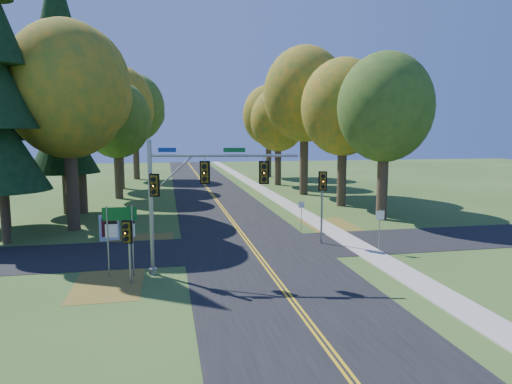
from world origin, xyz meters
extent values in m
plane|color=#2D4D1B|center=(0.00, 0.00, 0.00)|extent=(160.00, 160.00, 0.00)
cube|color=black|center=(0.00, 0.00, 0.01)|extent=(8.00, 160.00, 0.02)
cube|color=black|center=(0.00, 2.00, 0.01)|extent=(60.00, 6.00, 0.02)
cube|color=gold|center=(-0.10, 0.00, 0.03)|extent=(0.10, 160.00, 0.01)
cube|color=gold|center=(0.10, 0.00, 0.03)|extent=(0.10, 160.00, 0.01)
cube|color=#9E998E|center=(6.20, 0.00, 0.03)|extent=(1.60, 160.00, 0.06)
cube|color=brown|center=(-6.50, 4.00, 0.01)|extent=(4.00, 6.00, 0.00)
cube|color=brown|center=(6.80, 6.00, 0.01)|extent=(3.50, 8.00, 0.00)
cube|color=brown|center=(-7.50, -3.00, 0.01)|extent=(3.00, 5.00, 0.00)
cylinder|color=#38281C|center=(-11.20, 9.30, 3.38)|extent=(0.86, 0.86, 6.75)
ellipsoid|color=#C28019|center=(-11.20, 9.30, 9.55)|extent=(8.00, 8.00, 9.20)
sphere|color=#C28019|center=(-9.60, 10.50, 8.75)|extent=(4.80, 4.80, 4.80)
sphere|color=#C28019|center=(-12.60, 8.50, 10.35)|extent=(4.40, 4.40, 4.40)
cylinder|color=#38281C|center=(11.50, 8.70, 3.04)|extent=(0.83, 0.83, 6.08)
ellipsoid|color=#516E22|center=(11.50, 8.70, 8.60)|extent=(7.20, 7.20, 8.28)
sphere|color=#516E22|center=(12.94, 9.78, 7.88)|extent=(4.32, 4.32, 4.32)
sphere|color=#516E22|center=(10.24, 7.98, 9.32)|extent=(3.96, 3.96, 3.96)
cylinder|color=#38281C|center=(-11.80, 16.20, 3.71)|extent=(0.89, 0.89, 7.42)
ellipsoid|color=#C28019|center=(-11.80, 16.20, 10.43)|extent=(8.60, 8.60, 9.89)
sphere|color=#C28019|center=(-10.08, 17.49, 9.57)|extent=(5.16, 5.16, 5.16)
sphere|color=#C28019|center=(-13.30, 15.34, 11.29)|extent=(4.73, 4.73, 4.73)
cylinder|color=#38281C|center=(10.90, 15.50, 3.15)|extent=(0.84, 0.84, 6.30)
ellipsoid|color=#C28019|center=(10.90, 15.50, 8.96)|extent=(7.60, 7.60, 8.74)
sphere|color=#C28019|center=(12.42, 16.64, 8.20)|extent=(4.56, 4.56, 4.56)
sphere|color=#C28019|center=(9.57, 14.74, 9.72)|extent=(4.18, 4.18, 4.18)
cylinder|color=#38281C|center=(-9.60, 24.40, 2.81)|extent=(0.81, 0.81, 5.62)
ellipsoid|color=#516E22|center=(-9.60, 24.40, 8.00)|extent=(6.80, 6.80, 7.82)
sphere|color=#516E22|center=(-8.24, 25.42, 7.33)|extent=(4.08, 4.08, 4.08)
sphere|color=#516E22|center=(-10.79, 23.72, 8.69)|extent=(3.74, 3.74, 3.74)
cylinder|color=#38281C|center=(9.80, 23.60, 3.83)|extent=(0.90, 0.90, 7.65)
ellipsoid|color=#C28019|center=(9.80, 23.60, 10.73)|extent=(8.80, 8.80, 10.12)
sphere|color=#C28019|center=(11.56, 24.92, 9.85)|extent=(5.28, 5.28, 5.28)
sphere|color=#C28019|center=(8.26, 22.72, 11.61)|extent=(4.84, 4.84, 4.84)
cylinder|color=#38281C|center=(-10.20, 33.10, 3.49)|extent=(0.87, 0.87, 6.98)
ellipsoid|color=#C28019|center=(-10.20, 33.10, 9.85)|extent=(8.20, 8.20, 9.43)
sphere|color=#C28019|center=(-8.56, 34.33, 9.03)|extent=(4.92, 4.92, 4.92)
sphere|color=#C28019|center=(-11.63, 32.28, 10.67)|extent=(4.51, 4.51, 4.51)
cylinder|color=#38281C|center=(9.20, 32.80, 2.93)|extent=(0.82, 0.82, 5.85)
ellipsoid|color=#C28019|center=(9.20, 32.80, 8.30)|extent=(7.00, 7.00, 8.05)
sphere|color=#C28019|center=(10.60, 33.85, 7.60)|extent=(4.20, 4.20, 4.20)
sphere|color=#C28019|center=(7.97, 32.10, 9.00)|extent=(3.85, 3.85, 3.85)
cylinder|color=#38281C|center=(-9.00, 44.00, 3.60)|extent=(0.88, 0.88, 7.20)
ellipsoid|color=#516E22|center=(-9.00, 44.00, 10.14)|extent=(8.40, 8.40, 9.66)
sphere|color=#516E22|center=(-7.32, 45.26, 9.30)|extent=(5.04, 5.04, 5.04)
sphere|color=#516E22|center=(-10.47, 43.16, 10.98)|extent=(4.62, 4.62, 4.62)
cylinder|color=#38281C|center=(10.40, 43.50, 3.26)|extent=(0.85, 0.85, 6.53)
ellipsoid|color=#C28019|center=(10.40, 43.50, 9.26)|extent=(7.80, 7.80, 8.97)
sphere|color=#C28019|center=(11.96, 44.67, 8.47)|extent=(4.68, 4.68, 4.68)
sphere|color=#C28019|center=(9.04, 42.72, 10.04)|extent=(4.29, 4.29, 4.29)
cylinder|color=#38281C|center=(-14.50, 6.00, 1.62)|extent=(0.50, 0.50, 3.24)
cone|color=black|center=(-14.50, 6.00, 5.82)|extent=(5.60, 5.60, 5.17)
cylinder|color=#38281C|center=(-16.00, 11.00, 1.44)|extent=(0.50, 0.50, 2.88)
cone|color=black|center=(-16.00, 11.00, 5.18)|extent=(5.60, 5.60, 4.59)
cylinder|color=#38281C|center=(-13.00, 16.00, 1.71)|extent=(0.50, 0.50, 3.42)
cone|color=black|center=(-13.00, 16.00, 6.15)|extent=(5.60, 5.60, 5.45)
cone|color=black|center=(-13.00, 16.00, 10.04)|extent=(4.57, 4.57, 5.45)
cone|color=black|center=(-13.00, 16.00, 13.94)|extent=(3.55, 3.55, 5.45)
cylinder|color=gray|center=(-5.57, -2.00, 3.20)|extent=(0.20, 0.20, 6.39)
cylinder|color=gray|center=(-5.57, -2.00, 0.14)|extent=(0.40, 0.40, 0.27)
cylinder|color=gray|center=(-2.23, -2.73, 5.66)|extent=(6.72, 1.59, 0.13)
cylinder|color=gray|center=(-4.59, -2.21, 4.75)|extent=(2.03, 0.52, 1.89)
cylinder|color=gray|center=(-3.08, -2.55, 5.50)|extent=(0.04, 0.04, 0.33)
cube|color=#72590C|center=(-3.08, -2.55, 4.87)|extent=(0.36, 0.33, 0.91)
cube|color=black|center=(-3.08, -2.55, 4.87)|extent=(0.47, 0.13, 1.08)
sphere|color=orange|center=(-3.12, -2.75, 4.87)|extent=(0.16, 0.16, 0.16)
cylinder|color=black|center=(-3.12, -2.75, 5.17)|extent=(0.25, 0.19, 0.22)
cylinder|color=black|center=(-3.12, -2.75, 4.87)|extent=(0.25, 0.19, 0.22)
cylinder|color=black|center=(-3.12, -2.75, 4.58)|extent=(0.25, 0.19, 0.22)
cylinder|color=gray|center=(-0.40, -3.13, 5.50)|extent=(0.04, 0.04, 0.33)
cube|color=#72590C|center=(-0.40, -3.13, 4.87)|extent=(0.36, 0.33, 0.91)
cube|color=black|center=(-0.40, -3.13, 4.87)|extent=(0.47, 0.13, 1.08)
sphere|color=orange|center=(-0.45, -3.34, 4.87)|extent=(0.16, 0.16, 0.16)
cylinder|color=black|center=(-0.45, -3.34, 5.17)|extent=(0.25, 0.19, 0.22)
cylinder|color=black|center=(-0.45, -3.34, 4.87)|extent=(0.25, 0.19, 0.22)
cylinder|color=black|center=(-0.45, -3.34, 4.58)|extent=(0.25, 0.19, 0.22)
cube|color=#72590C|center=(-5.38, -2.18, 4.29)|extent=(0.36, 0.33, 0.91)
cube|color=black|center=(-5.38, -2.18, 4.29)|extent=(0.47, 0.13, 1.08)
sphere|color=orange|center=(-5.42, -2.39, 4.29)|extent=(0.16, 0.16, 0.16)
cylinder|color=black|center=(-5.42, -2.39, 4.58)|extent=(0.25, 0.19, 0.22)
cylinder|color=black|center=(-5.42, -2.39, 4.29)|extent=(0.25, 0.19, 0.22)
cylinder|color=black|center=(-5.42, -2.39, 4.00)|extent=(0.25, 0.19, 0.22)
cube|color=navy|center=(-4.77, -2.18, 5.92)|extent=(0.81, 0.21, 0.20)
cube|color=#0C5926|center=(-1.74, -2.84, 5.92)|extent=(0.99, 0.25, 0.20)
cylinder|color=gray|center=(4.34, 2.22, 2.17)|extent=(0.12, 0.12, 4.34)
cube|color=#72590C|center=(4.29, 2.01, 3.85)|extent=(0.40, 0.37, 0.99)
cube|color=black|center=(4.29, 2.01, 3.85)|extent=(0.51, 0.15, 1.16)
sphere|color=orange|center=(4.23, 1.79, 3.85)|extent=(0.18, 0.18, 0.18)
cylinder|color=black|center=(4.23, 1.79, 4.16)|extent=(0.27, 0.21, 0.24)
cylinder|color=black|center=(4.23, 1.79, 3.85)|extent=(0.27, 0.21, 0.24)
cylinder|color=black|center=(4.23, 1.79, 3.53)|extent=(0.27, 0.21, 0.24)
cylinder|color=gray|center=(-6.52, -3.17, 1.42)|extent=(0.11, 0.11, 2.83)
cube|color=#72590C|center=(-6.57, -3.36, 2.39)|extent=(0.36, 0.34, 0.89)
cube|color=black|center=(-6.57, -3.36, 2.39)|extent=(0.45, 0.15, 1.05)
sphere|color=orange|center=(-6.63, -3.55, 2.39)|extent=(0.16, 0.16, 0.16)
cylinder|color=black|center=(-6.63, -3.55, 2.67)|extent=(0.24, 0.20, 0.21)
cylinder|color=black|center=(-6.63, -3.55, 2.39)|extent=(0.24, 0.20, 0.21)
cylinder|color=black|center=(-6.63, -3.55, 2.11)|extent=(0.24, 0.20, 0.21)
cylinder|color=gray|center=(-7.57, -2.04, 1.68)|extent=(0.07, 0.07, 3.37)
cylinder|color=gray|center=(-6.45, -2.10, 1.68)|extent=(0.07, 0.07, 3.37)
cube|color=#0D5B1D|center=(-7.01, -2.03, 2.98)|extent=(1.57, 0.13, 0.62)
cube|color=silver|center=(-7.01, -2.03, 2.98)|extent=(1.35, 0.08, 0.09)
cube|color=silver|center=(-7.40, -2.01, 2.19)|extent=(0.56, 0.07, 0.62)
cube|color=black|center=(-7.40, -2.01, 2.56)|extent=(0.56, 0.04, 0.11)
cube|color=silver|center=(-6.62, -2.05, 2.19)|extent=(0.56, 0.07, 0.62)
cube|color=black|center=(-6.62, -2.05, 2.56)|extent=(0.56, 0.04, 0.11)
cube|color=silver|center=(-8.42, 5.50, 0.83)|extent=(1.20, 0.45, 1.65)
cube|color=maroon|center=(-8.39, 5.41, 0.87)|extent=(0.90, 0.24, 1.19)
cube|color=silver|center=(-8.86, 5.38, 0.14)|extent=(0.09, 0.09, 0.28)
cube|color=silver|center=(-7.97, 5.61, 0.14)|extent=(0.09, 0.09, 0.28)
cylinder|color=gray|center=(4.20, 5.97, 1.04)|extent=(0.05, 0.05, 2.08)
cube|color=silver|center=(4.19, 5.95, 1.80)|extent=(0.38, 0.16, 0.43)
cylinder|color=gray|center=(6.89, -0.28, 1.22)|extent=(0.06, 0.06, 2.43)
cube|color=silver|center=(6.89, -0.30, 2.10)|extent=(0.46, 0.11, 0.50)
cylinder|color=gray|center=(-8.00, 6.00, 0.99)|extent=(0.04, 0.04, 1.97)
cube|color=silver|center=(-8.00, 5.98, 1.70)|extent=(0.38, 0.08, 0.40)
camera|label=1|loc=(-4.84, -23.63, 6.73)|focal=32.00mm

